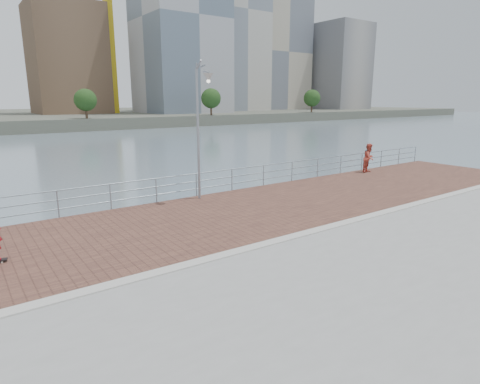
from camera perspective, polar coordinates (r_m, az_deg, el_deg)
water at (r=14.03m, az=4.93°, el=-14.80°), size 400.00×400.00×0.00m
seawall at (r=10.78m, az=23.62°, el=-19.16°), size 40.00×24.00×2.00m
brick_lane at (r=15.96m, az=-3.36°, el=-3.45°), size 40.00×6.80×0.02m
curb at (r=13.20m, az=5.10°, el=-6.99°), size 40.00×0.40×0.06m
guardrail at (r=18.67m, az=-8.98°, el=1.03°), size 39.06×0.06×1.13m
street_lamp at (r=17.88m, az=-5.38°, el=11.89°), size 0.43×1.25×5.89m
bystander at (r=26.51m, az=17.88°, el=4.64°), size 1.00×0.85×1.80m
skyline at (r=119.75m, az=-20.38°, el=21.03°), size 233.00×41.00×62.38m
shoreline_trees at (r=88.29m, az=-24.17°, el=11.99°), size 144.72×5.17×6.89m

